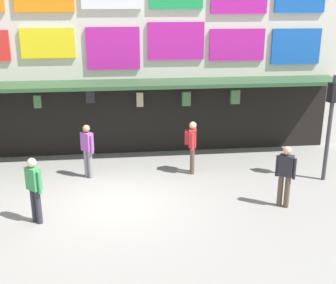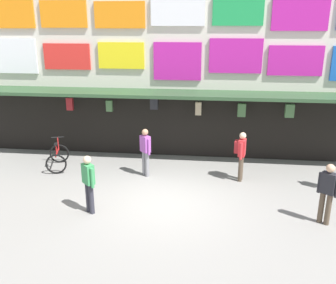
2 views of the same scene
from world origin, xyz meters
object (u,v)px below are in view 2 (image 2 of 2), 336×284
(pedestrian_in_green, at_px, (241,153))
(pedestrian_in_red, at_px, (327,191))
(pedestrian_in_black, at_px, (145,150))
(bicycle_parked, at_px, (58,158))
(pedestrian_in_white, at_px, (89,181))

(pedestrian_in_green, relative_size, pedestrian_in_red, 1.00)
(pedestrian_in_red, xyz_separation_m, pedestrian_in_black, (-5.22, 2.61, 0.00))
(pedestrian_in_black, bearing_deg, pedestrian_in_red, -26.53)
(pedestrian_in_red, relative_size, pedestrian_in_black, 1.00)
(bicycle_parked, bearing_deg, pedestrian_in_green, -3.00)
(bicycle_parked, distance_m, pedestrian_in_red, 9.02)
(pedestrian_in_white, bearing_deg, pedestrian_in_black, 68.16)
(bicycle_parked, height_order, pedestrian_in_white, pedestrian_in_white)
(pedestrian_in_red, distance_m, pedestrian_in_white, 6.32)
(pedestrian_in_red, height_order, pedestrian_in_white, same)
(pedestrian_in_green, distance_m, pedestrian_in_black, 3.20)
(bicycle_parked, relative_size, pedestrian_in_black, 0.78)
(pedestrian_in_red, bearing_deg, pedestrian_in_black, 153.47)
(pedestrian_in_green, distance_m, pedestrian_in_red, 3.28)
(bicycle_parked, bearing_deg, pedestrian_in_black, -5.59)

